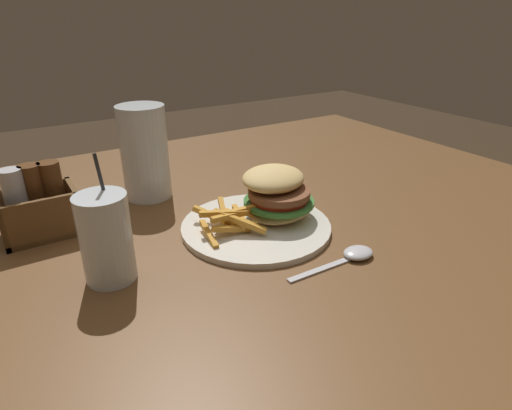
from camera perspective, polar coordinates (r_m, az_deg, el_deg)
dining_table at (r=0.83m, az=-3.71°, el=-10.57°), size 1.50×1.12×0.71m
meal_plate_near at (r=0.75m, az=1.48°, el=-0.26°), size 0.26×0.26×0.10m
beer_glass at (r=0.88m, az=-14.59°, el=6.44°), size 0.09×0.09×0.19m
juice_glass at (r=0.63m, az=-19.28°, el=-4.69°), size 0.07×0.07×0.18m
spoon at (r=0.68m, az=12.94°, el=-6.46°), size 0.16×0.04×0.01m
condiment_caddy at (r=0.80m, az=-27.03°, el=-0.25°), size 0.12×0.09×0.12m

